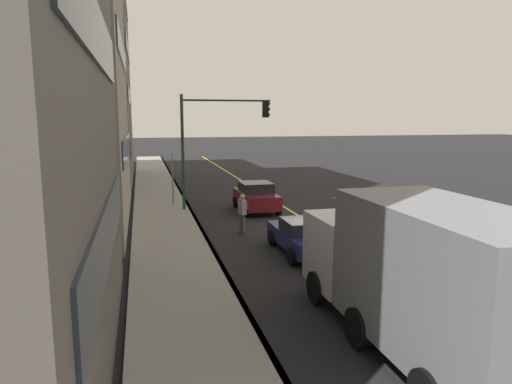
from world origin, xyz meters
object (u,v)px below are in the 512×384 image
at_px(truck_gray, 420,273).
at_px(street_sign_post, 172,176).
at_px(car_maroon, 256,197).
at_px(car_navy, 304,236).
at_px(traffic_light_mast, 216,131).
at_px(pedestrian_with_backpack, 243,210).

xyz_separation_m(truck_gray, street_sign_post, (17.48, 4.00, 0.04)).
xyz_separation_m(car_maroon, car_navy, (-8.17, 0.22, -0.11)).
height_order(traffic_light_mast, street_sign_post, traffic_light_mast).
xyz_separation_m(car_maroon, street_sign_post, (1.78, 4.34, 1.02)).
height_order(car_maroon, pedestrian_with_backpack, pedestrian_with_backpack).
bearing_deg(truck_gray, street_sign_post, 12.89).
height_order(car_navy, truck_gray, truck_gray).
relative_size(car_maroon, car_navy, 1.01).
bearing_deg(truck_gray, car_maroon, -1.25).
relative_size(car_navy, truck_gray, 0.53).
height_order(pedestrian_with_backpack, traffic_light_mast, traffic_light_mast).
height_order(truck_gray, pedestrian_with_backpack, truck_gray).
xyz_separation_m(car_maroon, pedestrian_with_backpack, (-4.74, 1.80, 0.25)).
height_order(pedestrian_with_backpack, street_sign_post, street_sign_post).
xyz_separation_m(pedestrian_with_backpack, traffic_light_mast, (5.42, 0.25, 3.26)).
height_order(truck_gray, street_sign_post, truck_gray).
relative_size(traffic_light_mast, street_sign_post, 2.03).
bearing_deg(street_sign_post, car_navy, -157.46).
relative_size(car_maroon, truck_gray, 0.54).
bearing_deg(street_sign_post, traffic_light_mast, -115.68).
bearing_deg(traffic_light_mast, truck_gray, -174.08).
distance_m(car_navy, truck_gray, 7.62).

